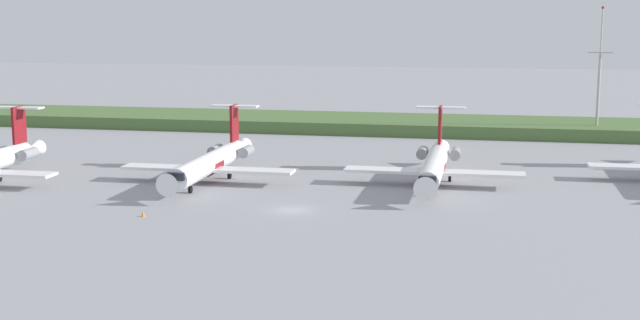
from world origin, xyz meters
The scene contains 6 objects.
ground_plane centered at (0.00, 30.00, 0.00)m, with size 500.00×500.00×0.00m, color #939399.
grass_berm centered at (0.00, 69.76, 1.14)m, with size 320.00×20.00×2.28m, color #4C6B38.
regional_jet_third centered at (-14.28, 14.65, 2.54)m, with size 22.81×31.00×9.00m.
regional_jet_fourth centered at (14.63, 18.42, 2.54)m, with size 22.81×31.00×9.00m.
antenna_mast centered at (40.20, 66.49, 9.64)m, with size 4.40×0.50×23.22m.
safety_cone_front_marker centered at (-14.99, -6.17, 0.28)m, with size 0.44×0.44×0.55m, color orange.
Camera 1 is at (21.23, -88.97, 21.16)m, focal length 47.16 mm.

